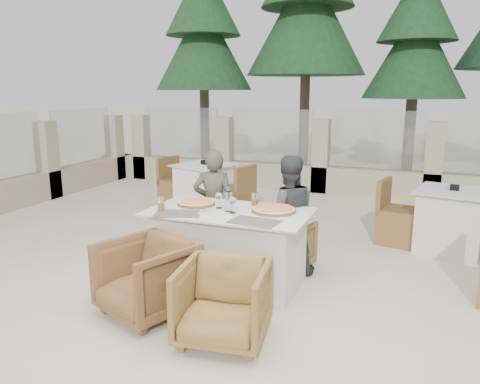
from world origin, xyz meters
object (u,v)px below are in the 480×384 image
(pizza_left, at_px, (196,202))
(armchair_far_left, at_px, (210,233))
(diner_left, at_px, (214,205))
(armchair_far_right, at_px, (281,245))
(beer_glass_left, at_px, (161,204))
(dining_table, at_px, (229,248))
(wine_glass_near, at_px, (233,204))
(bg_table_a, at_px, (205,188))
(armchair_near_left, at_px, (147,278))
(beer_glass_right, at_px, (255,199))
(armchair_near_right, at_px, (223,303))
(olive_dish, at_px, (205,212))
(pizza_right, at_px, (274,209))
(diner_right, at_px, (288,215))
(bg_table_b, at_px, (451,221))
(water_bottle, at_px, (228,200))

(pizza_left, bearing_deg, armchair_far_left, 99.48)
(pizza_left, xyz_separation_m, diner_left, (-0.04, 0.51, -0.15))
(armchair_far_right, bearing_deg, beer_glass_left, 55.41)
(dining_table, height_order, wine_glass_near, wine_glass_near)
(bg_table_a, bearing_deg, armchair_near_left, -56.76)
(beer_glass_right, height_order, armchair_far_right, beer_glass_right)
(pizza_left, bearing_deg, bg_table_a, 113.87)
(armchair_near_left, distance_m, armchair_near_right, 0.82)
(olive_dish, bearing_deg, armchair_far_left, 112.58)
(pizza_right, height_order, armchair_near_left, pizza_right)
(pizza_right, height_order, diner_left, diner_left)
(diner_right, bearing_deg, armchair_near_right, 62.74)
(dining_table, height_order, beer_glass_left, beer_glass_left)
(pizza_right, relative_size, diner_left, 0.34)
(bg_table_b, bearing_deg, diner_right, -129.33)
(armchair_near_left, xyz_separation_m, diner_right, (0.89, 1.37, 0.31))
(armchair_far_left, height_order, armchair_near_left, armchair_near_left)
(bg_table_a, bearing_deg, armchair_near_right, -46.54)
(beer_glass_left, xyz_separation_m, beer_glass_right, (0.81, 0.53, 0.00))
(beer_glass_left, xyz_separation_m, olive_dish, (0.47, 0.03, -0.05))
(pizza_right, distance_m, diner_right, 0.41)
(pizza_right, xyz_separation_m, beer_glass_right, (-0.26, 0.17, 0.04))
(pizza_right, relative_size, armchair_far_left, 0.65)
(water_bottle, height_order, beer_glass_left, water_bottle)
(pizza_left, xyz_separation_m, wine_glass_near, (0.48, -0.17, 0.07))
(armchair_far_right, bearing_deg, pizza_right, 112.64)
(diner_left, bearing_deg, wine_glass_near, 106.57)
(bg_table_b, bearing_deg, pizza_right, -123.01)
(armchair_far_left, distance_m, armchair_near_left, 1.47)
(beer_glass_left, bearing_deg, diner_right, 33.69)
(pizza_left, distance_m, armchair_near_right, 1.47)
(armchair_far_left, distance_m, armchair_near_right, 1.85)
(armchair_far_left, xyz_separation_m, armchair_near_right, (0.88, -1.63, 0.01))
(armchair_near_right, distance_m, diner_left, 1.88)
(dining_table, bearing_deg, water_bottle, -86.58)
(dining_table, distance_m, wine_glass_near, 0.49)
(diner_left, distance_m, diner_right, 0.92)
(water_bottle, distance_m, wine_glass_near, 0.08)
(armchair_near_right, bearing_deg, diner_left, 108.56)
(olive_dish, distance_m, diner_right, 0.95)
(pizza_right, relative_size, beer_glass_right, 3.15)
(olive_dish, height_order, diner_left, diner_left)
(beer_glass_right, bearing_deg, pizza_left, -161.42)
(olive_dish, bearing_deg, pizza_left, 129.64)
(armchair_far_right, relative_size, diner_left, 0.47)
(pizza_left, bearing_deg, dining_table, -14.42)
(olive_dish, bearing_deg, pizza_right, 28.62)
(armchair_near_left, distance_m, bg_table_a, 3.58)
(armchair_near_left, bearing_deg, beer_glass_left, 129.93)
(water_bottle, xyz_separation_m, wine_glass_near, (0.07, -0.04, -0.03))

